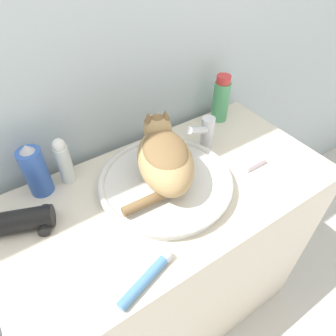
% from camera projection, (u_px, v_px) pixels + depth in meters
% --- Properties ---
extents(wall_back, '(8.00, 0.05, 2.40)m').
position_uv_depth(wall_back, '(111.00, 46.00, 0.88)').
color(wall_back, silver).
rests_on(wall_back, ground_plane).
extents(vanity_counter, '(1.04, 0.53, 0.87)m').
position_uv_depth(vanity_counter, '(170.00, 261.00, 1.22)').
color(vanity_counter, beige).
rests_on(vanity_counter, ground_plane).
extents(sink_basin, '(0.40, 0.40, 0.04)m').
position_uv_depth(sink_basin, '(165.00, 182.00, 0.91)').
color(sink_basin, silver).
rests_on(sink_basin, vanity_counter).
extents(cat, '(0.29, 0.29, 0.17)m').
position_uv_depth(cat, '(164.00, 156.00, 0.85)').
color(cat, tan).
rests_on(cat, sink_basin).
extents(faucet, '(0.15, 0.08, 0.15)m').
position_uv_depth(faucet, '(205.00, 132.00, 1.01)').
color(faucet, silver).
rests_on(faucet, vanity_counter).
extents(mouthwash_bottle, '(0.06, 0.06, 0.18)m').
position_uv_depth(mouthwash_bottle, '(221.00, 99.00, 1.14)').
color(mouthwash_bottle, '#4CA366').
rests_on(mouthwash_bottle, vanity_counter).
extents(deodorant_stick, '(0.04, 0.04, 0.16)m').
position_uv_depth(deodorant_stick, '(64.00, 161.00, 0.89)').
color(deodorant_stick, silver).
rests_on(deodorant_stick, vanity_counter).
extents(spray_bottle_trigger, '(0.07, 0.07, 0.18)m').
position_uv_depth(spray_bottle_trigger, '(35.00, 171.00, 0.86)').
color(spray_bottle_trigger, '#335BB7').
rests_on(spray_bottle_trigger, vanity_counter).
extents(cream_tube, '(0.17, 0.08, 0.03)m').
position_uv_depth(cream_tube, '(147.00, 278.00, 0.69)').
color(cream_tube, '#4C7FB2').
rests_on(cream_tube, vanity_counter).
extents(hair_dryer, '(0.19, 0.12, 0.06)m').
position_uv_depth(hair_dryer, '(23.00, 221.00, 0.80)').
color(hair_dryer, black).
rests_on(hair_dryer, vanity_counter).
extents(soap_bar, '(0.08, 0.05, 0.02)m').
position_uv_depth(soap_bar, '(252.00, 162.00, 0.99)').
color(soap_bar, silver).
rests_on(soap_bar, vanity_counter).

